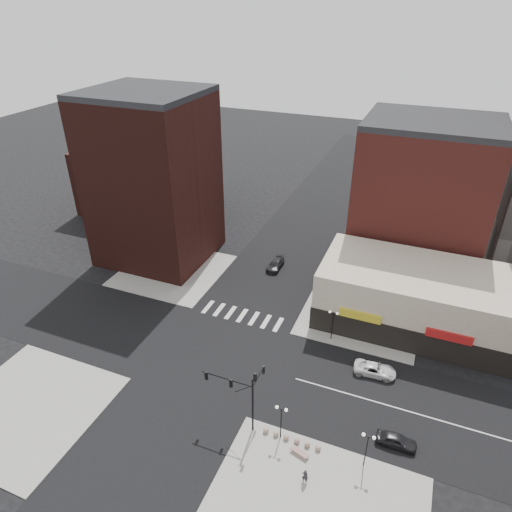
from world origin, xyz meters
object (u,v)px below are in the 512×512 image
(dark_sedan_north, at_px, (275,264))
(street_lamp_se_b, at_px, (368,442))
(dark_sedan_east, at_px, (396,440))
(street_lamp_ne, at_px, (333,318))
(street_lamp_se_a, at_px, (281,415))
(white_suv, at_px, (375,369))
(stone_bench, at_px, (300,453))
(pedestrian, at_px, (305,476))
(traffic_signal, at_px, (245,389))

(dark_sedan_north, bearing_deg, street_lamp_se_b, -56.77)
(dark_sedan_east, bearing_deg, street_lamp_ne, 35.93)
(street_lamp_se_a, bearing_deg, dark_sedan_east, 18.11)
(street_lamp_ne, relative_size, dark_sedan_east, 1.10)
(white_suv, xyz_separation_m, dark_sedan_north, (-18.09, 17.06, 0.01))
(street_lamp_se_a, xyz_separation_m, dark_sedan_east, (10.43, 3.41, -2.64))
(dark_sedan_north, relative_size, stone_bench, 2.46)
(dark_sedan_north, bearing_deg, white_suv, -43.34)
(white_suv, bearing_deg, dark_sedan_north, 42.38)
(street_lamp_se_a, height_order, street_lamp_ne, same)
(pedestrian, bearing_deg, street_lamp_se_a, -43.08)
(street_lamp_ne, bearing_deg, dark_sedan_east, -53.17)
(dark_sedan_east, height_order, dark_sedan_north, dark_sedan_north)
(traffic_signal, distance_m, stone_bench, 7.71)
(dark_sedan_east, bearing_deg, street_lamp_se_b, 143.65)
(white_suv, distance_m, dark_sedan_east, 9.32)
(traffic_signal, height_order, pedestrian, traffic_signal)
(white_suv, xyz_separation_m, stone_bench, (-4.72, -13.18, -0.31))
(street_lamp_se_b, relative_size, dark_sedan_east, 1.10)
(street_lamp_se_a, xyz_separation_m, stone_bench, (2.28, -1.11, -2.95))
(pedestrian, bearing_deg, traffic_signal, -24.85)
(street_lamp_se_b, relative_size, stone_bench, 2.25)
(street_lamp_se_b, distance_m, white_suv, 12.40)
(street_lamp_se_a, distance_m, dark_sedan_north, 31.29)
(street_lamp_se_a, xyz_separation_m, white_suv, (7.00, 12.07, -2.64))
(pedestrian, bearing_deg, white_suv, -100.52)
(stone_bench, bearing_deg, dark_sedan_east, 45.60)
(stone_bench, bearing_deg, pedestrian, -46.57)
(street_lamp_se_a, relative_size, dark_sedan_north, 0.92)
(dark_sedan_east, bearing_deg, stone_bench, 118.09)
(dark_sedan_north, bearing_deg, stone_bench, -66.16)
(street_lamp_se_b, bearing_deg, street_lamp_ne, 113.63)
(street_lamp_se_b, xyz_separation_m, white_suv, (-1.00, 12.07, -2.64))
(traffic_signal, xyz_separation_m, pedestrian, (7.27, -3.69, -4.08))
(street_lamp_se_b, distance_m, dark_sedan_north, 34.94)
(street_lamp_se_b, xyz_separation_m, stone_bench, (-5.72, -1.11, -2.95))
(traffic_signal, bearing_deg, dark_sedan_north, 104.20)
(street_lamp_se_b, distance_m, pedestrian, 6.20)
(street_lamp_ne, distance_m, dark_sedan_east, 15.95)
(street_lamp_se_b, distance_m, dark_sedan_east, 4.95)
(traffic_signal, distance_m, street_lamp_se_a, 4.12)
(pedestrian, bearing_deg, dark_sedan_north, -63.81)
(dark_sedan_north, xyz_separation_m, stone_bench, (13.37, -30.24, -0.32))
(white_suv, height_order, dark_sedan_north, dark_sedan_north)
(white_suv, bearing_deg, pedestrian, 163.08)
(traffic_signal, xyz_separation_m, stone_bench, (6.04, -1.27, -4.62))
(stone_bench, bearing_deg, street_lamp_se_a, 170.73)
(street_lamp_ne, bearing_deg, dark_sedan_north, 132.64)
(traffic_signal, relative_size, dark_sedan_east, 2.05)
(street_lamp_se_a, height_order, dark_sedan_north, street_lamp_se_a)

